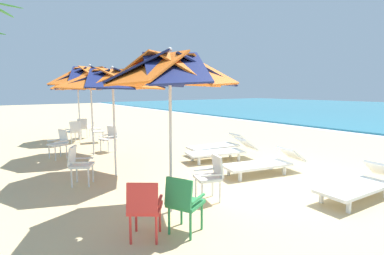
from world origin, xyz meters
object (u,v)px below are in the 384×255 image
Objects in this scene: plastic_chair_3 at (79,163)px; sun_lounger_2 at (222,151)px; plastic_chair_0 at (144,206)px; sun_lounger_0 at (361,184)px; beach_umbrella_0 at (170,72)px; plastic_chair_7 at (74,130)px; sun_lounger_1 at (264,163)px; beach_umbrella_2 at (90,77)px; plastic_chair_6 at (83,127)px; plastic_chair_5 at (60,142)px; plastic_chair_4 at (110,137)px; beach_umbrella_3 at (78,85)px; beach_umbrella_1 at (113,80)px; plastic_chair_1 at (183,201)px; plastic_chair_8 at (96,130)px; plastic_chair_2 at (211,175)px; sun_lounger_3 at (219,145)px.

plastic_chair_3 is 0.39× the size of sun_lounger_2.
sun_lounger_0 is (1.03, 4.07, -0.22)m from plastic_chair_0.
beach_umbrella_0 is 7.87m from plastic_chair_7.
plastic_chair_0 is 0.39× the size of sun_lounger_1.
plastic_chair_6 is (-3.43, 0.62, -1.96)m from beach_umbrella_2.
plastic_chair_6 is at bearing 153.99° from plastic_chair_5.
sun_lounger_2 is (-2.77, 3.89, -0.22)m from plastic_chair_0.
plastic_chair_4 is at bearing -160.41° from sun_lounger_0.
beach_umbrella_3 reaches higher than sun_lounger_2.
plastic_chair_0 is 2.96m from plastic_chair_3.
plastic_chair_6 is (-9.08, 1.63, 0.00)m from plastic_chair_0.
plastic_chair_3 is (0.16, -0.89, -1.80)m from beach_umbrella_1.
beach_umbrella_2 reaches higher than plastic_chair_4.
plastic_chair_5 is 0.39× the size of sun_lounger_1.
beach_umbrella_0 is at bearing 161.12° from plastic_chair_1.
plastic_chair_1 is at bearing -8.85° from plastic_chair_8.
beach_umbrella_0 is at bearing -2.46° from beach_umbrella_2.
sun_lounger_0 is at bearing 75.81° from plastic_chair_0.
plastic_chair_1 and plastic_chair_6 have the same top height.
plastic_chair_2 is 1.00× the size of plastic_chair_6.
plastic_chair_2 reaches higher than sun_lounger_3.
sun_lounger_2 is at bearing 131.17° from plastic_chair_1.
plastic_chair_4 is 1.00× the size of plastic_chair_7.
plastic_chair_8 is (1.28, 0.14, 0.00)m from plastic_chair_6.
plastic_chair_0 is 9.22m from plastic_chair_6.
plastic_chair_8 is (-1.93, 0.15, 0.00)m from plastic_chair_4.
sun_lounger_3 is (-3.51, 4.41, -0.22)m from plastic_chair_0.
plastic_chair_3 reaches higher than sun_lounger_3.
beach_umbrella_3 is 2.03m from plastic_chair_8.
beach_umbrella_2 is at bearing 174.75° from beach_umbrella_1.
beach_umbrella_1 is (-3.12, 0.78, 1.80)m from plastic_chair_0.
plastic_chair_8 is at bearing 171.15° from plastic_chair_1.
plastic_chair_6 is at bearing -173.65° from plastic_chair_8.
beach_umbrella_2 is 1.28× the size of sun_lounger_2.
plastic_chair_6 is 10.40m from sun_lounger_0.
beach_umbrella_1 is at bearing -179.69° from beach_umbrella_0.
plastic_chair_1 is at bearing -56.46° from plastic_chair_2.
plastic_chair_3 is 6.37m from plastic_chair_6.
plastic_chair_6 and plastic_chair_7 have the same top height.
plastic_chair_2 is at bearing 0.30° from plastic_chair_6.
sun_lounger_2 is (-2.18, 3.10, -2.09)m from beach_umbrella_0.
plastic_chair_2 is 5.28m from plastic_chair_4.
plastic_chair_3 reaches higher than sun_lounger_2.
beach_umbrella_2 is 1.31× the size of sun_lounger_0.
beach_umbrella_2 reaches higher than sun_lounger_2.
sun_lounger_2 is (-3.80, -0.18, 0.00)m from sun_lounger_0.
beach_umbrella_2 is at bearing -172.49° from plastic_chair_2.
beach_umbrella_3 is at bearing -157.23° from sun_lounger_2.
plastic_chair_8 is at bearing 172.25° from beach_umbrella_0.
sun_lounger_0 is (6.88, 4.02, -0.22)m from plastic_chair_5.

